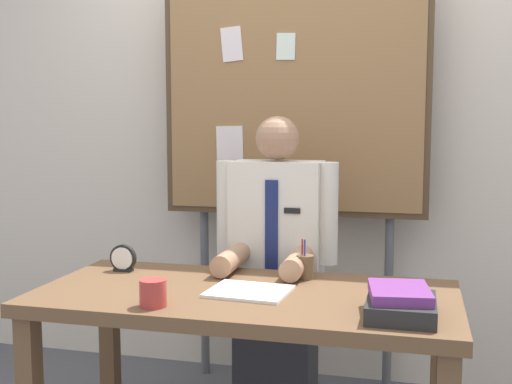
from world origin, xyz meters
TOP-DOWN VIEW (x-y plane):
  - back_wall at (0.00, 1.12)m, footprint 6.40×0.08m
  - desk at (0.00, 0.00)m, footprint 1.54×0.73m
  - person at (0.00, 0.54)m, footprint 0.55×0.56m
  - bulletin_board at (-0.00, 0.92)m, footprint 1.32×0.09m
  - book_stack at (0.56, -0.17)m, footprint 0.22×0.28m
  - open_notebook at (0.02, -0.02)m, footprint 0.30×0.26m
  - desk_clock at (-0.58, 0.18)m, footprint 0.11×0.04m
  - coffee_mug at (-0.25, -0.26)m, footprint 0.09×0.09m
  - pen_holder at (0.18, 0.24)m, footprint 0.07×0.07m

SIDE VIEW (x-z plane):
  - desk at x=0.00m, z-range 0.27..1.01m
  - person at x=0.00m, z-range -0.05..1.33m
  - open_notebook at x=0.02m, z-range 0.73..0.75m
  - book_stack at x=0.56m, z-range 0.73..0.82m
  - coffee_mug at x=-0.25m, z-range 0.73..0.83m
  - pen_holder at x=0.18m, z-range 0.70..0.86m
  - desk_clock at x=-0.58m, z-range 0.73..0.84m
  - back_wall at x=0.00m, z-range 0.00..2.70m
  - bulletin_board at x=0.00m, z-range 0.42..2.51m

